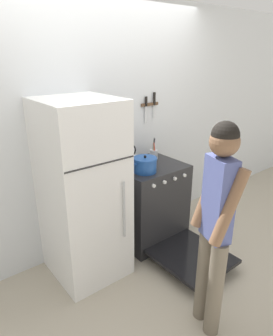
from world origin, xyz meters
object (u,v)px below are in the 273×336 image
(refrigerator, at_px, (83,192))
(utensil_jar, at_px, (154,154))
(tea_kettle, at_px, (131,159))
(dutch_oven_pot, at_px, (145,165))
(person, at_px, (216,221))
(stove_range, at_px, (151,204))

(refrigerator, relative_size, utensil_jar, 7.00)
(tea_kettle, relative_size, utensil_jar, 0.94)
(dutch_oven_pot, relative_size, person, 0.17)
(refrigerator, xyz_separation_m, tea_kettle, (0.67, 0.16, 0.13))
(dutch_oven_pot, distance_m, person, 1.10)
(dutch_oven_pot, bearing_deg, utensil_jar, 36.68)
(stove_range, xyz_separation_m, dutch_oven_pot, (-0.16, -0.08, 0.53))
(tea_kettle, distance_m, utensil_jar, 0.32)
(refrigerator, distance_m, utensil_jar, 1.02)
(refrigerator, relative_size, stove_range, 1.26)
(refrigerator, xyz_separation_m, person, (0.40, -1.16, 0.09))
(refrigerator, height_order, person, refrigerator)
(tea_kettle, bearing_deg, stove_range, -47.51)
(dutch_oven_pot, height_order, utensil_jar, utensil_jar)
(dutch_oven_pot, bearing_deg, refrigerator, 172.53)
(stove_range, xyz_separation_m, utensil_jar, (0.18, 0.17, 0.51))
(person, bearing_deg, stove_range, -0.59)
(refrigerator, height_order, utensil_jar, refrigerator)
(tea_kettle, xyz_separation_m, person, (-0.27, -1.32, -0.04))
(refrigerator, bearing_deg, stove_range, -0.15)
(dutch_oven_pot, relative_size, utensil_jar, 1.19)
(refrigerator, xyz_separation_m, stove_range, (0.82, -0.00, -0.39))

